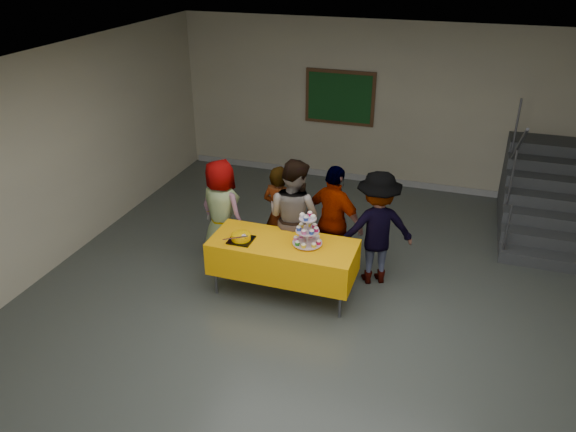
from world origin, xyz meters
name	(u,v)px	position (x,y,z in m)	size (l,w,h in m)	color
room_shell	(318,175)	(0.00, 0.02, 2.13)	(10.00, 10.04, 3.02)	#4C514C
bake_table	(283,257)	(-0.68, 0.90, 0.56)	(1.88, 0.78, 0.77)	#595960
cupcake_stand	(308,233)	(-0.37, 0.94, 0.94)	(0.38, 0.38, 0.44)	silver
bear_cake	(241,236)	(-1.20, 0.78, 0.83)	(0.32, 0.36, 0.12)	black
schoolchild_a	(221,211)	(-1.80, 1.48, 0.77)	(0.75, 0.49, 1.53)	slate
schoolchild_b	(280,215)	(-0.99, 1.68, 0.74)	(0.54, 0.35, 1.48)	slate
schoolchild_c	(294,217)	(-0.73, 1.51, 0.84)	(0.81, 0.63, 1.67)	slate
schoolchild_d	(334,222)	(-0.19, 1.61, 0.80)	(0.94, 0.39, 1.60)	#5C5C65
schoolchild_e	(377,228)	(0.40, 1.60, 0.80)	(1.03, 0.59, 1.60)	slate
staircase	(544,197)	(2.70, 4.13, 0.49)	(1.30, 2.40, 2.04)	#424447
noticeboard	(340,98)	(-0.95, 4.96, 1.60)	(1.30, 0.05, 1.00)	#472B16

